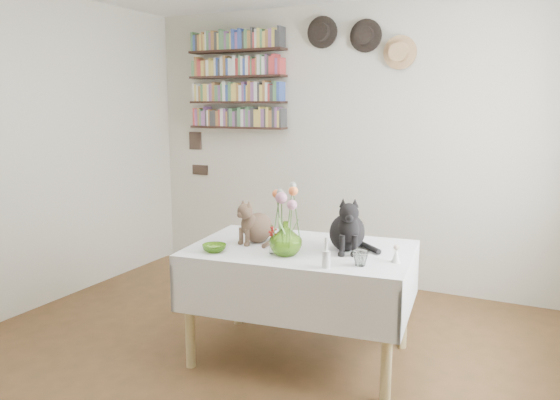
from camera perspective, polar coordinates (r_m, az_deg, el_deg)
The scene contains 14 objects.
room at distance 2.96m, azimuth -7.29°, elevation 2.53°, with size 4.08×4.58×2.58m.
dining_table at distance 3.51m, azimuth 2.21°, elevation -7.85°, with size 1.47×1.03×0.74m.
tabby_cat at distance 3.56m, azimuth -2.31°, elevation -2.08°, with size 0.20×0.25×0.30m, color brown, non-canonical shape.
black_cat at distance 3.38m, azimuth 7.05°, elevation -2.32°, with size 0.23×0.30×0.35m, color black, non-canonical shape.
flower_vase at distance 3.26m, azimuth 0.61°, elevation -4.03°, with size 0.20×0.20×0.21m, color #97D43F.
green_bowl at distance 3.38m, azimuth -6.88°, elevation -5.01°, with size 0.15×0.15×0.05m, color #97D43F.
drinking_glass at distance 3.10m, azimuth 8.39°, elevation -6.05°, with size 0.09×0.09×0.09m, color white.
candlestick at distance 3.03m, azimuth 4.83°, elevation -6.02°, with size 0.05×0.05×0.17m.
berry_jar at distance 3.30m, azimuth -0.73°, elevation -4.13°, with size 0.05×0.05×0.20m.
porcelain_figurine at distance 3.20m, azimuth 12.04°, elevation -5.60°, with size 0.06×0.06×0.11m.
flower_bouquet at distance 3.22m, azimuth 0.66°, elevation 0.15°, with size 0.17×0.12×0.39m.
bookshelf_unit at distance 5.35m, azimuth -4.51°, elevation 12.31°, with size 1.00×0.16×0.91m.
wall_hats at distance 4.90m, azimuth 8.47°, elevation 16.24°, with size 0.98×0.09×0.48m.
wall_art_plaques at distance 5.72m, azimuth -8.63°, elevation 4.89°, with size 0.21×0.02×0.44m.
Camera 1 is at (1.62, -2.45, 1.64)m, focal length 35.00 mm.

